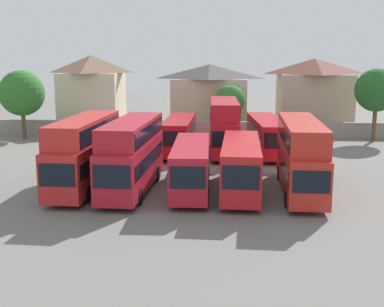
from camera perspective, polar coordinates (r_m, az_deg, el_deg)
ground at (r=52.06m, az=1.06°, el=0.91°), size 140.00×140.00×0.00m
depot_boundary_wall at (r=57.82m, az=1.34°, el=2.84°), size 56.00×0.50×1.80m
bus_1 at (r=35.58m, az=-12.27°, el=0.47°), size 2.86×10.84×5.02m
bus_2 at (r=34.40m, az=-6.93°, el=0.21°), size 3.04×10.65×4.95m
bus_3 at (r=34.19m, az=-0.10°, el=-1.26°), size 2.69×10.17×3.35m
bus_4 at (r=34.09m, az=5.65°, el=-1.18°), size 2.85×10.55×3.53m
bus_5 at (r=34.68m, az=12.40°, el=0.12°), size 2.90×11.40×4.94m
bus_6 at (r=48.37m, az=-5.41°, el=2.33°), size 3.24×11.31×3.29m
bus_7 at (r=47.97m, az=-1.48°, el=2.35°), size 2.71×10.36×3.36m
bus_8 at (r=47.54m, az=3.69°, el=3.42°), size 2.87×10.65×5.13m
bus_9 at (r=48.19m, az=8.62°, el=2.27°), size 3.41×11.70×3.37m
house_terrace_left at (r=66.47m, az=-11.43°, el=7.06°), size 7.94×7.39×9.37m
house_terrace_centre at (r=64.35m, az=1.99°, el=6.63°), size 9.95×6.41×8.23m
house_terrace_right at (r=66.29m, az=13.83°, el=6.78°), size 9.38×7.95×8.98m
tree_left_of_lot at (r=58.81m, az=-19.00°, el=6.57°), size 5.07×5.07×7.73m
tree_behind_wall at (r=57.70m, az=20.48°, el=6.82°), size 4.68×4.68×7.97m
tree_right_of_lot at (r=59.89m, az=4.40°, el=6.12°), size 3.59×3.59×5.87m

